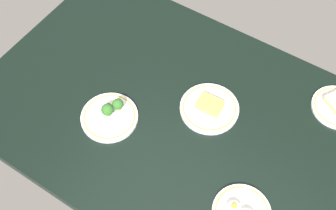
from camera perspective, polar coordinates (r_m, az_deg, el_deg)
dining_table at (r=157.69cm, az=-0.00°, el=-0.80°), size 134.11×93.72×4.00cm
plate_cheese at (r=155.26cm, az=5.44°, el=-0.36°), size 21.03×21.03×4.53cm
plate_broccoli at (r=153.66cm, az=-7.61°, el=-1.32°), size 20.13×20.13×7.90cm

